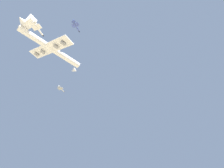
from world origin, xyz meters
TOP-DOWN VIEW (x-y plane):
  - carrier_jet at (37.21, 135.95)m, footprint 67.23×56.71m
  - chase_jet_lead at (9.79, 138.51)m, footprint 15.02×9.20m
  - chase_jet_left_wing at (126.46, 142.79)m, footprint 14.53×10.31m
  - chase_jet_right_wing at (25.74, 112.64)m, footprint 14.94×9.43m

SIDE VIEW (x-z plane):
  - chase_jet_lead at x=9.79m, z-range 127.93..131.93m
  - carrier_jet at x=37.21m, z-range 128.84..152.00m
  - chase_jet_left_wing at x=126.46m, z-range 155.71..159.71m
  - chase_jet_right_wing at x=25.74m, z-range 164.94..168.94m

